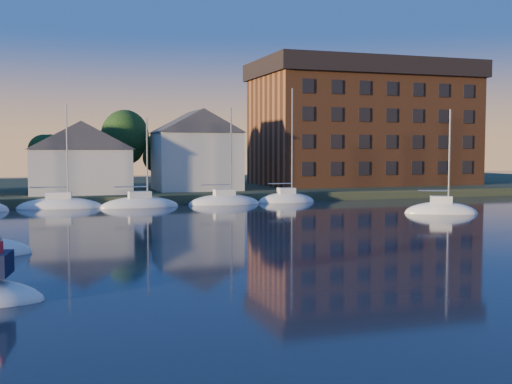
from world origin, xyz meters
name	(u,v)px	position (x,y,z in m)	size (l,w,h in m)	color
ground	(366,334)	(0.00, 0.00, 0.00)	(260.00, 260.00, 0.00)	black
shoreline_land	(117,191)	(0.00, 75.00, 0.00)	(160.00, 50.00, 2.00)	#2F3921
wooden_dock	(140,204)	(0.00, 52.00, 0.00)	(120.00, 3.00, 1.00)	brown
clubhouse_centre	(80,157)	(-6.00, 57.00, 5.13)	(11.55, 8.40, 8.08)	silver
clubhouse_east	(196,149)	(8.00, 59.00, 6.00)	(10.50, 8.40, 9.80)	silver
condo_block	(363,123)	(34.00, 64.95, 9.79)	(31.00, 17.00, 17.40)	brown
tree_line	(142,140)	(2.00, 63.00, 7.18)	(93.40, 5.40, 8.90)	#352218
moored_fleet	(22,209)	(-12.00, 49.00, 0.10)	(63.50, 2.40, 12.05)	white
drifting_sailboat_right	(441,213)	(25.36, 32.85, 0.10)	(7.01, 4.96, 10.80)	white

